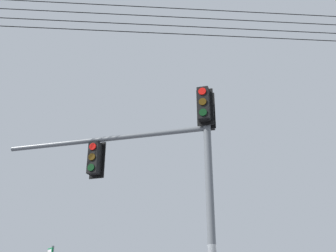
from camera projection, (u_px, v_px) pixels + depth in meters
signal_mast_assembly at (169, 161)px, 10.05m from camera, size 6.13×1.55×6.50m
overhead_wire_span at (251, 25)px, 11.53m from camera, size 31.46×6.66×1.38m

